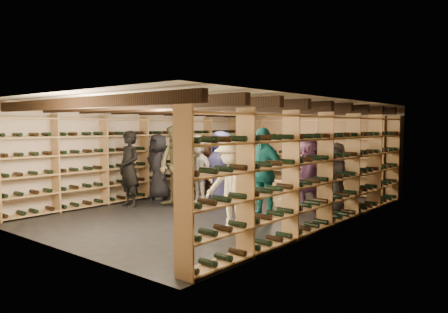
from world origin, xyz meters
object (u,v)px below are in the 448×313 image
person_2 (177,166)px  crate_loose (287,203)px  person_7 (238,169)px  person_5 (209,168)px  person_0 (158,167)px  crate_stack_right (282,191)px  person_11 (309,174)px  person_3 (231,185)px  person_1 (129,169)px  person_6 (221,169)px  person_4 (263,173)px  person_12 (336,178)px  crate_stack_left (228,186)px  person_9 (198,169)px  person_10 (230,166)px

person_2 → crate_loose: bearing=39.9°
crate_loose → person_7: 1.44m
person_5 → crate_loose: bearing=35.0°
person_0 → person_5: (1.07, 0.76, -0.02)m
crate_stack_right → person_2: size_ratio=0.29×
crate_loose → person_11: person_11 is taller
person_11 → person_3: bearing=-87.3°
person_1 → person_5: bearing=73.3°
person_6 → person_4: bearing=-16.8°
person_3 → person_12: person_3 is taller
crate_stack_left → person_7: 0.90m
person_2 → person_4: 2.22m
person_11 → person_12: bearing=6.8°
person_4 → person_9: person_4 is taller
crate_loose → person_0: size_ratio=0.30×
person_3 → person_4: size_ratio=0.89×
person_10 → person_11: (2.29, -0.01, -0.03)m
crate_loose → person_11: size_ratio=0.31×
crate_stack_left → person_6: bearing=-59.4°
person_1 → person_12: (4.06, 2.35, -0.12)m
person_3 → person_10: bearing=124.8°
person_2 → person_6: bearing=46.9°
person_1 → person_2: (0.91, 0.65, 0.07)m
person_0 → person_12: size_ratio=1.09×
person_1 → crate_loose: bearing=46.1°
person_9 → person_12: (3.14, 0.99, -0.06)m
person_3 → person_7: (-1.58, 2.26, 0.02)m
crate_loose → person_1: person_1 is taller
person_6 → person_2: bearing=-131.0°
person_1 → person_3: size_ratio=1.07×
person_12 → person_2: bearing=-172.2°
person_0 → person_9: bearing=20.9°
person_10 → crate_stack_left: bearing=-160.5°
person_0 → person_2: size_ratio=0.88×
crate_loose → person_12: 1.39m
person_1 → person_9: (0.92, 1.36, -0.06)m
person_12 → person_6: bearing=-180.0°
person_11 → person_6: bearing=-147.5°
crate_stack_right → crate_stack_left: bearing=-156.4°
crate_stack_left → person_11: bearing=-0.3°
person_0 → person_2: (1.16, -0.49, 0.12)m
person_1 → person_10: person_1 is taller
crate_loose → person_4: (0.26, -1.41, 0.85)m
person_3 → person_11: person_3 is taller
person_0 → person_7: (1.95, 0.83, 0.01)m
person_9 → person_6: bearing=8.1°
person_4 → person_6: bearing=167.6°
person_2 → person_11: 3.03m
crate_stack_right → person_10: (-1.23, -0.56, 0.59)m
person_2 → person_5: (-0.10, 1.25, -0.14)m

